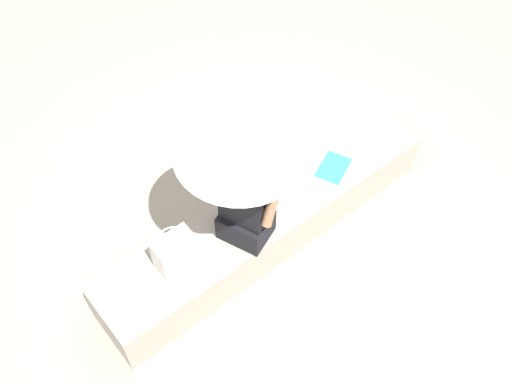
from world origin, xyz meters
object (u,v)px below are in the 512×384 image
(parasol, at_px, (240,142))
(handbag_black, at_px, (175,252))
(person_seated, at_px, (245,201))
(magazine, at_px, (333,168))

(parasol, xyz_separation_m, handbag_black, (0.52, -0.09, -0.84))
(person_seated, relative_size, magazine, 3.21)
(person_seated, distance_m, magazine, 0.98)
(handbag_black, bearing_deg, magazine, 177.44)
(parasol, xyz_separation_m, magazine, (-0.91, -0.02, -0.98))
(person_seated, distance_m, handbag_black, 0.59)
(person_seated, height_order, parasol, parasol)
(magazine, bearing_deg, handbag_black, -26.78)
(parasol, distance_m, magazine, 1.34)
(parasol, bearing_deg, magazine, -178.61)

